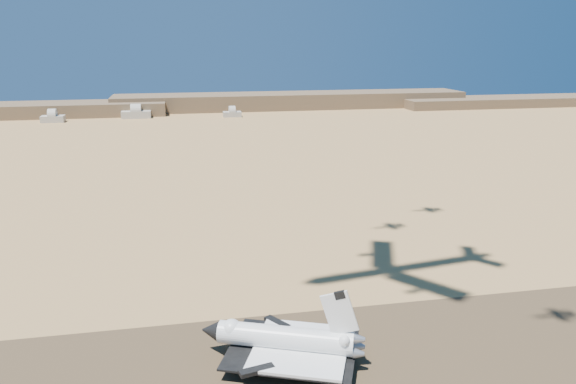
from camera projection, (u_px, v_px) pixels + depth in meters
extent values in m
plane|color=#A47B49|center=(268.00, 362.00, 143.56)|extent=(1200.00, 1200.00, 0.00)
cube|color=brown|center=(268.00, 362.00, 143.56)|extent=(600.00, 50.00, 0.06)
cube|color=brown|center=(293.00, 101.00, 674.85)|extent=(420.00, 60.00, 18.00)
cube|color=brown|center=(517.00, 101.00, 700.81)|extent=(300.00, 60.00, 11.00)
cube|color=#A8A394|center=(53.00, 119.00, 560.55)|extent=(22.00, 14.00, 6.50)
cube|color=#A8A394|center=(136.00, 114.00, 589.87)|extent=(30.00, 15.00, 7.50)
cube|color=#A8A394|center=(232.00, 114.00, 599.75)|extent=(19.00, 12.50, 5.50)
cylinder|color=white|center=(284.00, 338.00, 142.93)|extent=(34.00, 18.58, 6.00)
cone|color=black|center=(211.00, 331.00, 146.49)|extent=(6.63, 7.11, 5.70)
sphere|color=white|center=(232.00, 330.00, 145.25)|extent=(5.57, 5.57, 5.57)
cube|color=white|center=(301.00, 348.00, 142.79)|extent=(31.58, 32.74, 0.96)
cube|color=black|center=(292.00, 349.00, 143.31)|extent=(39.51, 36.00, 0.54)
cube|color=white|center=(339.00, 313.00, 138.18)|extent=(9.48, 4.47, 12.34)
cylinder|color=gray|center=(232.00, 349.00, 146.71)|extent=(0.39, 0.39, 3.43)
cylinder|color=black|center=(232.00, 353.00, 147.01)|extent=(1.27, 0.89, 1.18)
cylinder|color=gray|center=(306.00, 368.00, 137.91)|extent=(0.39, 0.39, 3.43)
cylinder|color=black|center=(306.00, 373.00, 138.21)|extent=(1.27, 0.89, 1.18)
cylinder|color=gray|center=(312.00, 346.00, 148.07)|extent=(0.39, 0.39, 3.43)
cylinder|color=black|center=(312.00, 350.00, 148.36)|extent=(1.27, 0.89, 1.18)
imported|color=#EC3D0D|center=(307.00, 365.00, 140.98)|extent=(0.52, 0.68, 1.65)
imported|color=#EC3D0D|center=(322.00, 376.00, 136.26)|extent=(0.93, 1.01, 1.81)
imported|color=#EC3D0D|center=(322.00, 372.00, 137.57)|extent=(1.25, 0.90, 1.93)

